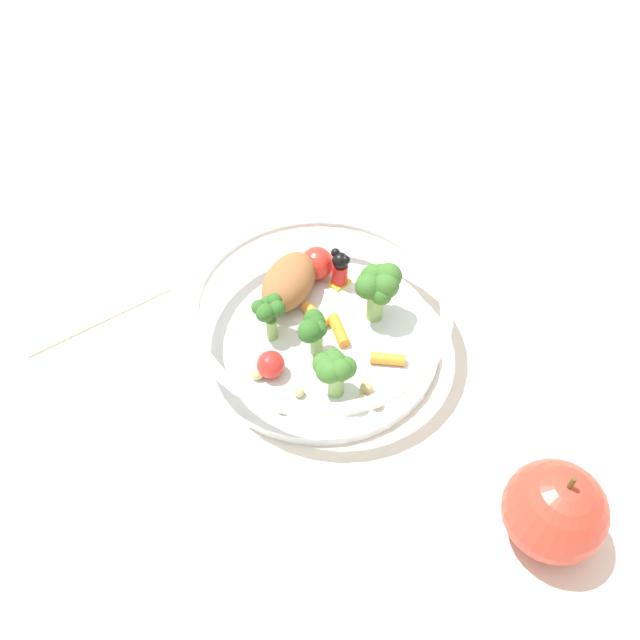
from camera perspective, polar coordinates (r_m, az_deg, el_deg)
The scene contains 4 objects.
ground_plane at distance 0.60m, azimuth -1.34°, elevation -1.31°, with size 2.40×2.40×0.00m, color silver.
food_container at distance 0.57m, azimuth -0.04°, elevation 0.38°, with size 0.23×0.23×0.07m.
loose_apple at distance 0.49m, azimuth 19.99°, elevation -15.57°, with size 0.07×0.07×0.08m.
folded_napkin at distance 0.68m, azimuth -20.66°, elevation 2.99°, with size 0.12×0.14×0.01m, color silver.
Camera 1 is at (-0.36, 0.12, 0.46)m, focal length 36.22 mm.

